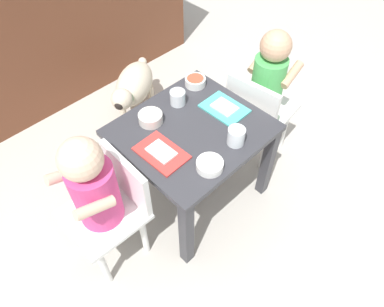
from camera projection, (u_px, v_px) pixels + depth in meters
The scene contains 13 objects.
ground_plane at pixel (192, 192), 1.81m from camera, with size 7.00×7.00×0.00m, color #B2ADA3.
kitchen_cabinet_back at pixel (44, 20), 2.01m from camera, with size 1.78×0.38×0.92m, color brown.
dining_table at pixel (192, 142), 1.53m from camera, with size 0.58×0.53×0.45m.
seated_child_left at pixel (97, 190), 1.28m from camera, with size 0.29×0.29×0.71m.
seated_child_right at pixel (266, 85), 1.67m from camera, with size 0.31×0.31×0.71m.
dog at pixel (133, 86), 2.03m from camera, with size 0.41×0.34×0.31m.
food_tray_left at pixel (161, 153), 1.37m from camera, with size 0.14×0.20×0.02m.
food_tray_right at pixel (224, 108), 1.54m from camera, with size 0.14×0.19×0.02m.
water_cup_left at pixel (178, 98), 1.54m from camera, with size 0.07×0.07×0.06m.
water_cup_right at pixel (236, 137), 1.39m from camera, with size 0.07×0.07×0.07m.
cereal_bowl_right_side at pixel (151, 118), 1.47m from camera, with size 0.10×0.10×0.04m.
cereal_bowl_left_side at pixel (210, 165), 1.32m from camera, with size 0.10×0.10×0.03m.
veggie_bowl_far at pixel (195, 81), 1.63m from camera, with size 0.09×0.09×0.04m.
Camera 1 is at (-0.72, -0.74, 1.50)m, focal length 33.70 mm.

